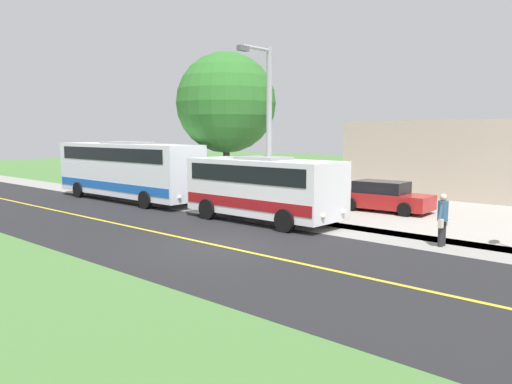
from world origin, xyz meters
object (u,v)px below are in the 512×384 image
object	(u,v)px
shuttle_bus_front	(264,186)
street_light_pole	(267,126)
pedestrian_with_bags	(443,218)
tree_curbside	(226,103)
parked_car_near	(384,197)
transit_bus_rear	(127,168)

from	to	relation	value
shuttle_bus_front	street_light_pole	bearing A→B (deg)	-163.77
pedestrian_with_bags	tree_curbside	distance (m)	13.64
parked_car_near	tree_curbside	size ratio (longest dim) A/B	0.56
street_light_pole	parked_car_near	distance (m)	7.11
parked_car_near	tree_curbside	distance (m)	9.44
parked_car_near	pedestrian_with_bags	bearing A→B (deg)	42.47
transit_bus_rear	street_light_pole	distance (m)	10.22
pedestrian_with_bags	street_light_pole	xyz separation A→B (m)	(0.12, -7.64, 3.12)
shuttle_bus_front	parked_car_near	world-z (taller)	shuttle_bus_front
street_light_pole	transit_bus_rear	bearing A→B (deg)	-87.70
pedestrian_with_bags	parked_car_near	distance (m)	7.59
street_light_pole	parked_car_near	size ratio (longest dim) A/B	1.64
shuttle_bus_front	tree_curbside	distance (m)	7.00
pedestrian_with_bags	street_light_pole	bearing A→B (deg)	-89.09
shuttle_bus_front	transit_bus_rear	bearing A→B (deg)	-89.55
shuttle_bus_front	tree_curbside	world-z (taller)	tree_curbside
transit_bus_rear	pedestrian_with_bags	bearing A→B (deg)	91.70
parked_car_near	transit_bus_rear	bearing A→B (deg)	-63.89
pedestrian_with_bags	tree_curbside	size ratio (longest dim) A/B	0.22
transit_bus_rear	tree_curbside	distance (m)	6.71
parked_car_near	tree_curbside	bearing A→B (deg)	-67.21
pedestrian_with_bags	tree_curbside	world-z (taller)	tree_curbside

